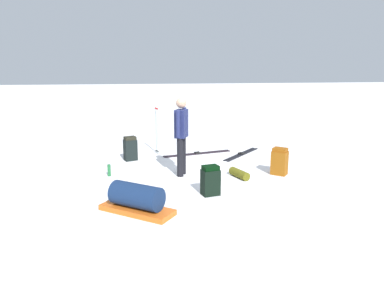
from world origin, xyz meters
TOP-DOWN VIEW (x-y plane):
  - ground_plane at (0.00, 0.00)m, footprint 80.00×80.00m
  - skier_standing at (-0.03, -0.23)m, footprint 0.53×0.34m
  - ski_pair_near at (-1.90, 0.44)m, footprint 0.64×1.92m
  - ski_pair_far at (-1.65, 1.61)m, footprint 1.40×1.31m
  - backpack_large_dark at (-1.50, -1.36)m, footprint 0.33×0.37m
  - backpack_bright at (1.30, 0.15)m, footprint 0.30×0.37m
  - backpack_small_spare at (0.25, 1.92)m, footprint 0.41×0.41m
  - ski_poles_planted_near at (-2.16, -0.65)m, footprint 0.19×0.11m
  - gear_sled at (1.94, -1.21)m, footprint 1.11×1.28m
  - sleeping_mat_rolled at (0.35, 0.98)m, footprint 0.58×0.35m
  - thermos_bottle at (-0.19, -1.80)m, footprint 0.07×0.07m

SIDE VIEW (x-z plane):
  - ground_plane at x=0.00m, z-range 0.00..0.00m
  - ski_pair_near at x=-1.90m, z-range -0.01..0.04m
  - ski_pair_far at x=-1.65m, z-range -0.01..0.04m
  - sleeping_mat_rolled at x=0.35m, z-range 0.00..0.18m
  - thermos_bottle at x=-0.19m, z-range 0.00..0.26m
  - gear_sled at x=1.94m, z-range -0.02..0.47m
  - backpack_bright at x=1.30m, z-range -0.01..0.56m
  - backpack_small_spare at x=0.25m, z-range -0.01..0.60m
  - backpack_large_dark at x=-1.50m, z-range -0.01..0.61m
  - ski_poles_planted_near at x=-2.16m, z-range 0.07..1.33m
  - skier_standing at x=-0.03m, z-range 0.10..1.80m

